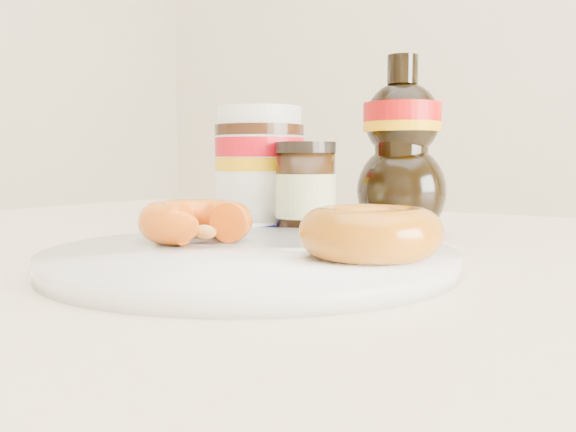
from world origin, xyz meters
The scene contains 8 objects.
dining_table centered at (0.00, 0.10, 0.67)m, with size 1.40×0.90×0.75m.
plate centered at (-0.04, -0.02, 0.76)m, with size 0.30×0.30×0.01m.
donut_bitten centered at (-0.10, -0.01, 0.78)m, with size 0.09×0.09×0.03m, color #CD520B.
donut_whole centered at (0.05, -0.01, 0.78)m, with size 0.09×0.09×0.03m, color #935809.
nutella_jar centered at (-0.17, 0.17, 0.82)m, with size 0.10×0.10×0.14m.
syrup_bottle centered at (-0.04, 0.24, 0.84)m, with size 0.10×0.08×0.19m, color black, non-canonical shape.
dark_jar centered at (-0.10, 0.15, 0.80)m, with size 0.06×0.06×0.10m.
blue_rim_saucer centered at (-0.20, 0.13, 0.76)m, with size 0.15×0.15×0.02m.
Camera 1 is at (0.23, -0.39, 0.83)m, focal length 40.00 mm.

